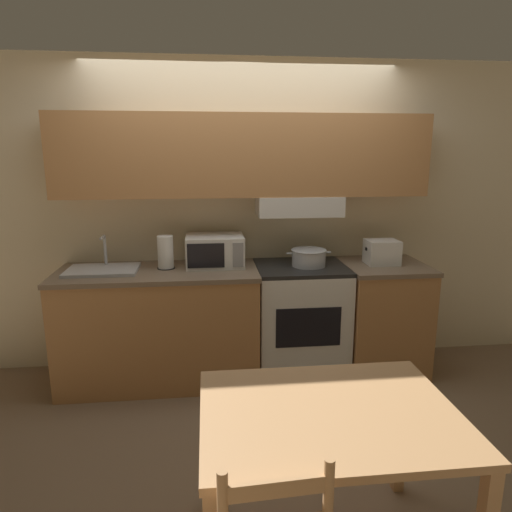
{
  "coord_description": "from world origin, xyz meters",
  "views": [
    {
      "loc": [
        -0.31,
        -3.81,
        1.81
      ],
      "look_at": [
        0.05,
        -0.58,
        1.07
      ],
      "focal_mm": 32.0,
      "sensor_mm": 36.0,
      "label": 1
    }
  ],
  "objects": [
    {
      "name": "ground_plane",
      "position": [
        0.0,
        0.0,
        0.0
      ],
      "size": [
        16.0,
        16.0,
        0.0
      ],
      "primitive_type": "plane",
      "color": "#7F664C"
    },
    {
      "name": "wall_back",
      "position": [
        0.01,
        -0.06,
        1.51
      ],
      "size": [
        5.32,
        0.38,
        2.55
      ],
      "color": "beige",
      "rests_on": "ground_plane"
    },
    {
      "name": "lower_counter_main",
      "position": [
        -0.69,
        -0.33,
        0.46
      ],
      "size": [
        1.55,
        0.67,
        0.92
      ],
      "color": "#B27A47",
      "rests_on": "ground_plane"
    },
    {
      "name": "lower_counter_right_stub",
      "position": [
        1.14,
        -0.33,
        0.46
      ],
      "size": [
        0.66,
        0.67,
        0.92
      ],
      "color": "#B27A47",
      "rests_on": "ground_plane"
    },
    {
      "name": "stove_range",
      "position": [
        0.45,
        -0.31,
        0.46
      ],
      "size": [
        0.72,
        0.63,
        0.92
      ],
      "color": "silver",
      "rests_on": "ground_plane"
    },
    {
      "name": "cooking_pot",
      "position": [
        0.5,
        -0.32,
        0.99
      ],
      "size": [
        0.36,
        0.28,
        0.14
      ],
      "color": "#B7BABF",
      "rests_on": "stove_range"
    },
    {
      "name": "microwave",
      "position": [
        -0.24,
        -0.22,
        1.04
      ],
      "size": [
        0.46,
        0.38,
        0.24
      ],
      "color": "silver",
      "rests_on": "lower_counter_main"
    },
    {
      "name": "toaster",
      "position": [
        1.11,
        -0.32,
        1.02
      ],
      "size": [
        0.27,
        0.21,
        0.2
      ],
      "color": "silver",
      "rests_on": "lower_counter_right_stub"
    },
    {
      "name": "sink_basin",
      "position": [
        -1.1,
        -0.33,
        0.93
      ],
      "size": [
        0.53,
        0.36,
        0.26
      ],
      "color": "#B7BABF",
      "rests_on": "lower_counter_main"
    },
    {
      "name": "paper_towel_roll",
      "position": [
        -0.63,
        -0.28,
        1.04
      ],
      "size": [
        0.14,
        0.14,
        0.26
      ],
      "color": "black",
      "rests_on": "lower_counter_main"
    },
    {
      "name": "dining_table",
      "position": [
        0.19,
        -2.12,
        0.64
      ],
      "size": [
        1.09,
        0.82,
        0.74
      ],
      "color": "tan",
      "rests_on": "ground_plane"
    }
  ]
}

